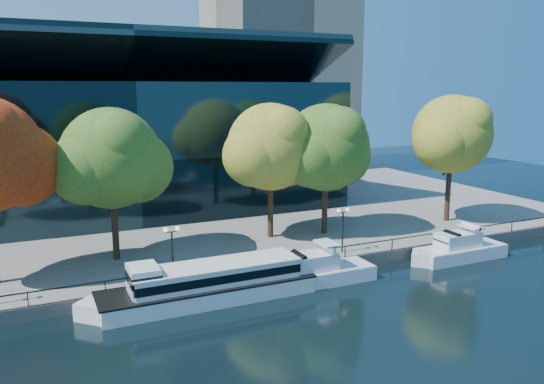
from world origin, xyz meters
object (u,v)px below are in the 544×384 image
cruiser_far (457,249)px  tree_3 (272,149)px  tree_4 (328,149)px  lamp_2 (343,220)px  tour_boat (204,283)px  tree_2 (113,160)px  lamp_1 (172,240)px  tree_5 (453,136)px  cruiser_near (308,272)px

cruiser_far → tree_3: tree_3 is taller
tree_3 → tree_4: bearing=-10.5°
tree_3 → lamp_2: 9.84m
tour_boat → tree_2: 13.31m
tour_boat → lamp_1: lamp_1 is taller
tree_4 → tree_5: 14.90m
tree_3 → tree_5: bearing=-6.3°
tour_boat → cruiser_near: 8.58m
tree_3 → lamp_1: bearing=-148.5°
tour_boat → tree_5: size_ratio=1.27×
cruiser_far → lamp_2: 11.04m
lamp_1 → lamp_2: (15.28, 0.00, 0.00)m
tree_2 → lamp_1: (3.07, -6.44, -5.52)m
tree_3 → tree_4: size_ratio=1.01×
cruiser_near → tree_3: 13.79m
tree_5 → lamp_1: 33.09m
tree_3 → tree_4: tree_3 is taller
lamp_1 → cruiser_far: bearing=-8.2°
tree_4 → tree_5: (14.82, -1.22, 0.86)m
tree_5 → lamp_1: (-32.10, -4.96, -6.33)m
cruiser_far → lamp_1: lamp_1 is taller
tree_4 → lamp_2: (-2.00, -6.18, -5.47)m
lamp_1 → lamp_2: size_ratio=1.00×
cruiser_near → lamp_2: (5.26, 3.39, 2.96)m
cruiser_far → tree_4: 15.21m
tree_2 → tree_4: tree_4 is taller
tree_2 → tree_5: 35.20m
tour_boat → tree_5: tree_5 is taller
cruiser_far → tree_5: (6.82, 8.59, 9.29)m
tree_2 → tree_3: bearing=3.0°
tree_3 → lamp_2: bearing=-63.9°
cruiser_far → tree_3: 19.37m
cruiser_near → tour_boat: bearing=178.2°
tree_3 → lamp_2: tree_3 is taller
cruiser_near → cruiser_far: cruiser_near is taller
tour_boat → tree_4: tree_4 is taller
lamp_1 → tree_4: bearing=19.7°
tree_2 → lamp_1: size_ratio=3.19×
tree_3 → cruiser_near: bearing=-99.3°
tour_boat → lamp_1: size_ratio=4.32×
tree_4 → tree_3: bearing=169.5°
cruiser_far → tree_4: (-8.00, 9.81, 8.43)m
cruiser_far → tree_3: (-13.53, 10.84, 8.65)m
tree_3 → lamp_1: tree_3 is taller
cruiser_far → lamp_2: lamp_2 is taller
tree_3 → lamp_2: (3.53, -7.21, -5.69)m
tour_boat → lamp_2: lamp_2 is taller
cruiser_far → tree_2: 31.26m
lamp_1 → tree_5: bearing=8.8°
cruiser_near → tree_4: 14.67m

